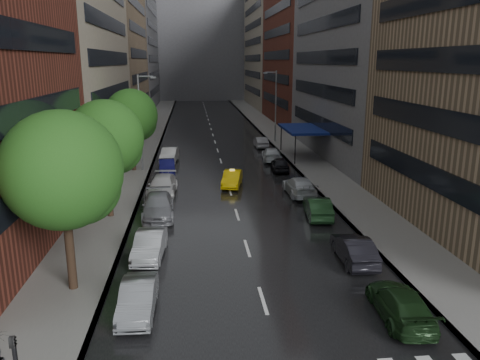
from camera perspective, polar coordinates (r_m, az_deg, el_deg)
The scene contains 16 objects.
ground at distance 18.16m, azimuth 4.83°, elevation -20.48°, with size 220.00×220.00×0.00m, color gray.
road at distance 65.51m, azimuth -3.24°, elevation 5.24°, with size 14.00×140.00×0.01m, color black.
sidewalk_left at distance 65.72m, azimuth -11.13°, elevation 5.08°, with size 4.00×140.00×0.15m, color gray.
sidewalk_right at distance 66.52m, azimuth 4.56°, elevation 5.41°, with size 4.00×140.00×0.15m, color gray.
buildings_left at distance 74.61m, azimuth -15.97°, elevation 18.16°, with size 8.00×108.00×38.00m.
buildings_right at distance 73.70m, azimuth 8.65°, elevation 17.83°, with size 8.05×109.10×36.00m.
building_far at distance 132.78m, azimuth -4.81°, elevation 16.74°, with size 40.00×14.00×32.00m, color slate.
tree_near at distance 21.69m, azimuth -20.84°, elevation 1.08°, with size 5.26×5.26×8.38m.
tree_mid at distance 31.79m, azimuth -16.11°, elevation 4.92°, with size 5.01×5.01×7.98m.
tree_far at distance 45.25m, azimuth -13.14°, elevation 7.67°, with size 4.94×4.94×7.87m.
taxi at distance 39.59m, azimuth -0.96°, elevation 0.18°, with size 1.42×4.06×1.34m, color yellow.
parked_cars_left at distance 35.45m, azimuth -9.63°, elevation -1.63°, with size 2.41×34.96×1.50m.
parked_cars_right at distance 37.60m, azimuth 7.15°, elevation -0.66°, with size 2.42×43.83×1.43m.
street_lamp_left at distance 45.21m, azimuth -11.99°, elevation 7.09°, with size 1.74×0.22×9.00m.
street_lamp_right at distance 60.82m, azimuth 4.30°, elevation 9.15°, with size 1.74×0.22×9.00m.
awning at distance 51.55m, azimuth 7.61°, elevation 6.17°, with size 4.00×8.00×3.12m.
Camera 1 is at (-2.95, -14.62, 10.36)m, focal length 35.00 mm.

